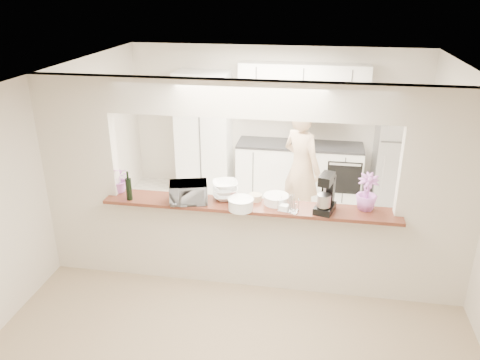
% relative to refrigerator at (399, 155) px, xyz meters
% --- Properties ---
extents(floor, '(6.00, 6.00, 0.00)m').
position_rel_refrigerator_xyz_m(floor, '(-2.05, -2.65, -0.85)').
color(floor, tan).
rests_on(floor, ground).
extents(tile_overlay, '(5.00, 2.90, 0.01)m').
position_rel_refrigerator_xyz_m(tile_overlay, '(-2.05, -1.10, -0.84)').
color(tile_overlay, silver).
rests_on(tile_overlay, floor).
extents(partition, '(5.00, 0.15, 2.50)m').
position_rel_refrigerator_xyz_m(partition, '(-2.05, -2.65, 0.63)').
color(partition, beige).
rests_on(partition, floor).
extents(bar_counter, '(3.40, 0.38, 1.09)m').
position_rel_refrigerator_xyz_m(bar_counter, '(-2.05, -2.65, -0.27)').
color(bar_counter, beige).
rests_on(bar_counter, floor).
extents(kitchen_cabinets, '(3.15, 0.62, 2.25)m').
position_rel_refrigerator_xyz_m(kitchen_cabinets, '(-2.24, 0.07, 0.12)').
color(kitchen_cabinets, white).
rests_on(kitchen_cabinets, floor).
extents(refrigerator, '(0.75, 0.70, 1.70)m').
position_rel_refrigerator_xyz_m(refrigerator, '(0.00, 0.00, 0.00)').
color(refrigerator, '#BABBC0').
rests_on(refrigerator, floor).
extents(flower_left, '(0.33, 0.30, 0.33)m').
position_rel_refrigerator_xyz_m(flower_left, '(-3.65, -2.60, 0.40)').
color(flower_left, '#D36FBE').
rests_on(flower_left, bar_counter).
extents(wine_bottle_a, '(0.07, 0.07, 0.35)m').
position_rel_refrigerator_xyz_m(wine_bottle_a, '(-3.45, -2.80, 0.37)').
color(wine_bottle_a, black).
rests_on(wine_bottle_a, bar_counter).
extents(wine_bottle_b, '(0.07, 0.07, 0.35)m').
position_rel_refrigerator_xyz_m(wine_bottle_b, '(-3.45, -2.80, 0.38)').
color(wine_bottle_b, black).
rests_on(wine_bottle_b, bar_counter).
extents(toaster_oven, '(0.49, 0.39, 0.24)m').
position_rel_refrigerator_xyz_m(toaster_oven, '(-2.75, -2.75, 0.36)').
color(toaster_oven, '#9F9FA4').
rests_on(toaster_oven, bar_counter).
extents(serving_bowls, '(0.37, 0.37, 0.21)m').
position_rel_refrigerator_xyz_m(serving_bowls, '(-2.35, -2.60, 0.35)').
color(serving_bowls, white).
rests_on(serving_bowls, bar_counter).
extents(plate_stack_a, '(0.29, 0.29, 0.13)m').
position_rel_refrigerator_xyz_m(plate_stack_a, '(-2.12, -2.84, 0.31)').
color(plate_stack_a, white).
rests_on(plate_stack_a, bar_counter).
extents(plate_stack_b, '(0.29, 0.29, 0.10)m').
position_rel_refrigerator_xyz_m(plate_stack_b, '(-1.75, -2.62, 0.29)').
color(plate_stack_b, white).
rests_on(plate_stack_b, bar_counter).
extents(red_bowl, '(0.14, 0.14, 0.07)m').
position_rel_refrigerator_xyz_m(red_bowl, '(-2.20, -2.68, 0.27)').
color(red_bowl, maroon).
rests_on(red_bowl, bar_counter).
extents(tan_bowl, '(0.15, 0.15, 0.07)m').
position_rel_refrigerator_xyz_m(tan_bowl, '(-2.00, -2.57, 0.28)').
color(tan_bowl, tan).
rests_on(tan_bowl, bar_counter).
extents(utensil_caddy, '(0.24, 0.18, 0.20)m').
position_rel_refrigerator_xyz_m(utensil_caddy, '(-1.60, -2.80, 0.33)').
color(utensil_caddy, silver).
rests_on(utensil_caddy, bar_counter).
extents(stand_mixer, '(0.26, 0.34, 0.44)m').
position_rel_refrigerator_xyz_m(stand_mixer, '(-1.20, -2.72, 0.44)').
color(stand_mixer, black).
rests_on(stand_mixer, bar_counter).
extents(flower_right, '(0.25, 0.25, 0.42)m').
position_rel_refrigerator_xyz_m(flower_right, '(-0.75, -2.60, 0.45)').
color(flower_right, '#B863B5').
rests_on(flower_right, bar_counter).
extents(person, '(0.79, 0.77, 1.84)m').
position_rel_refrigerator_xyz_m(person, '(-1.53, -1.02, 0.07)').
color(person, '#D3AF89').
rests_on(person, floor).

